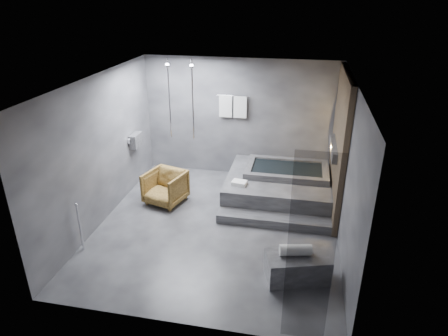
# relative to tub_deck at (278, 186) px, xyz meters

# --- Properties ---
(room) EXTENTS (5.00, 5.04, 2.82)m
(room) POSITION_rel_tub_deck_xyz_m (-0.65, -1.21, 1.48)
(room) COLOR #2C2C2F
(room) RESTS_ON ground
(tub_deck) EXTENTS (2.20, 2.00, 0.50)m
(tub_deck) POSITION_rel_tub_deck_xyz_m (0.00, 0.00, 0.00)
(tub_deck) COLOR #313134
(tub_deck) RESTS_ON ground
(tub_step) EXTENTS (2.20, 0.36, 0.18)m
(tub_step) POSITION_rel_tub_deck_xyz_m (0.00, -1.18, -0.16)
(tub_step) COLOR #313134
(tub_step) RESTS_ON ground
(concrete_bench) EXTENTS (1.07, 0.78, 0.43)m
(concrete_bench) POSITION_rel_tub_deck_xyz_m (0.49, -2.69, -0.03)
(concrete_bench) COLOR #313234
(concrete_bench) RESTS_ON ground
(driftwood_chair) EXTENTS (0.93, 0.95, 0.70)m
(driftwood_chair) POSITION_rel_tub_deck_xyz_m (-2.34, -0.73, 0.10)
(driftwood_chair) COLOR #473011
(driftwood_chair) RESTS_ON ground
(rolled_towel) EXTENTS (0.52, 0.27, 0.18)m
(rolled_towel) POSITION_rel_tub_deck_xyz_m (0.45, -2.67, 0.27)
(rolled_towel) COLOR white
(rolled_towel) RESTS_ON concrete_bench
(deck_towel) EXTENTS (0.32, 0.26, 0.08)m
(deck_towel) POSITION_rel_tub_deck_xyz_m (-0.78, -0.59, 0.29)
(deck_towel) COLOR white
(deck_towel) RESTS_ON tub_deck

